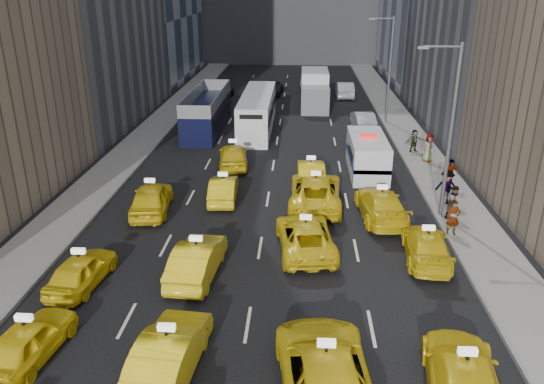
{
  "coord_description": "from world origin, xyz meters",
  "views": [
    {
      "loc": [
        1.76,
        -14.12,
        11.7
      ],
      "look_at": [
        0.45,
        10.09,
        2.0
      ],
      "focal_mm": 35.0,
      "sensor_mm": 36.0,
      "label": 1
    }
  ],
  "objects": [
    {
      "name": "taxi_17",
      "position": [
        2.49,
        16.53,
        0.75
      ],
      "size": [
        1.72,
        4.58,
        1.49
      ],
      "primitive_type": "imported",
      "rotation": [
        0.0,
        0.0,
        3.17
      ],
      "color": "yellow",
      "rests_on": "ground"
    },
    {
      "name": "taxi_4",
      "position": [
        -7.01,
        -0.23,
        0.68
      ],
      "size": [
        2.15,
        4.2,
        1.37
      ],
      "primitive_type": "imported",
      "rotation": [
        0.0,
        0.0,
        3.01
      ],
      "color": "yellow",
      "rests_on": "ground"
    },
    {
      "name": "taxi_10",
      "position": [
        2.12,
        7.89,
        0.73
      ],
      "size": [
        3.05,
        5.51,
        1.46
      ],
      "primitive_type": "imported",
      "rotation": [
        0.0,
        0.0,
        3.26
      ],
      "color": "yellow",
      "rests_on": "ground"
    },
    {
      "name": "sidewalk_east",
      "position": [
        10.5,
        25.0,
        0.07
      ],
      "size": [
        3.0,
        90.0,
        0.15
      ],
      "primitive_type": "cube",
      "color": "gray",
      "rests_on": "ground"
    },
    {
      "name": "pedestrian_2",
      "position": [
        9.92,
        13.56,
        1.12
      ],
      "size": [
        1.35,
        0.93,
        1.93
      ],
      "primitive_type": "imported",
      "rotation": [
        0.0,
        0.0,
        -0.36
      ],
      "color": "gray",
      "rests_on": "sidewalk_east"
    },
    {
      "name": "pedestrian_0",
      "position": [
        9.26,
        9.62,
        1.04
      ],
      "size": [
        0.67,
        0.46,
        1.78
      ],
      "primitive_type": "imported",
      "rotation": [
        0.0,
        0.0,
        0.05
      ],
      "color": "gray",
      "rests_on": "sidewalk_east"
    },
    {
      "name": "sidewalk_west",
      "position": [
        -10.5,
        25.0,
        0.07
      ],
      "size": [
        3.0,
        90.0,
        0.15
      ],
      "primitive_type": "cube",
      "color": "gray",
      "rests_on": "ground"
    },
    {
      "name": "streetlight_far",
      "position": [
        9.18,
        32.0,
        4.92
      ],
      "size": [
        2.15,
        0.22,
        9.0
      ],
      "color": "#595B60",
      "rests_on": "ground"
    },
    {
      "name": "city_bus",
      "position": [
        -1.81,
        29.31,
        1.49
      ],
      "size": [
        2.74,
        11.75,
        3.02
      ],
      "rotation": [
        0.0,
        0.0,
        0.03
      ],
      "color": "white",
      "rests_on": "ground"
    },
    {
      "name": "taxi_15",
      "position": [
        6.1,
        11.7,
        0.77
      ],
      "size": [
        2.53,
        5.43,
        1.53
      ],
      "primitive_type": "imported",
      "rotation": [
        0.0,
        0.0,
        3.21
      ],
      "color": "yellow",
      "rests_on": "ground"
    },
    {
      "name": "misc_car_3",
      "position": [
        -1.32,
        44.03,
        0.84
      ],
      "size": [
        2.41,
        5.07,
        1.67
      ],
      "primitive_type": "imported",
      "rotation": [
        0.0,
        0.0,
        3.05
      ],
      "color": "black",
      "rests_on": "ground"
    },
    {
      "name": "taxi_7",
      "position": [
        6.74,
        -1.34,
        0.76
      ],
      "size": [
        2.8,
        5.44,
        1.51
      ],
      "primitive_type": "imported",
      "rotation": [
        0.0,
        0.0,
        3.01
      ],
      "color": "yellow",
      "rests_on": "ground"
    },
    {
      "name": "pedestrian_3",
      "position": [
        10.66,
        15.83,
        1.07
      ],
      "size": [
        1.16,
        0.73,
        1.84
      ],
      "primitive_type": "imported",
      "rotation": [
        0.0,
        0.0,
        0.24
      ],
      "color": "gray",
      "rests_on": "sidewalk_east"
    },
    {
      "name": "pedestrian_4",
      "position": [
        10.56,
        21.03,
        1.1
      ],
      "size": [
        1.04,
        0.75,
        1.9
      ],
      "primitive_type": "imported",
      "rotation": [
        0.0,
        0.0,
        0.29
      ],
      "color": "gray",
      "rests_on": "sidewalk_east"
    },
    {
      "name": "nypd_van",
      "position": [
        6.17,
        18.92,
        1.15
      ],
      "size": [
        2.44,
        5.95,
        2.53
      ],
      "rotation": [
        0.0,
        0.0,
        -0.03
      ],
      "color": "white",
      "rests_on": "ground"
    },
    {
      "name": "misc_car_2",
      "position": [
        2.86,
        46.86,
        0.78
      ],
      "size": [
        2.54,
        5.53,
        1.57
      ],
      "primitive_type": "imported",
      "rotation": [
        0.0,
        0.0,
        3.21
      ],
      "color": "slate",
      "rests_on": "ground"
    },
    {
      "name": "curb_east",
      "position": [
        9.05,
        25.0,
        0.09
      ],
      "size": [
        0.15,
        90.0,
        0.18
      ],
      "primitive_type": "cube",
      "color": "slate",
      "rests_on": "ground"
    },
    {
      "name": "pedestrian_1",
      "position": [
        9.85,
        11.6,
        1.04
      ],
      "size": [
        0.98,
        0.77,
        1.77
      ],
      "primitive_type": "imported",
      "rotation": [
        0.0,
        0.0,
        0.4
      ],
      "color": "gray",
      "rests_on": "sidewalk_east"
    },
    {
      "name": "streetlight_near",
      "position": [
        9.18,
        12.0,
        4.92
      ],
      "size": [
        2.15,
        0.22,
        9.0
      ],
      "color": "#595B60",
      "rests_on": "ground"
    },
    {
      "name": "pedestrian_5",
      "position": [
        10.02,
        23.19,
        0.96
      ],
      "size": [
        1.54,
        1.0,
        1.61
      ],
      "primitive_type": "imported",
      "rotation": [
        0.0,
        0.0,
        0.41
      ],
      "color": "gray",
      "rests_on": "sidewalk_east"
    },
    {
      "name": "taxi_8",
      "position": [
        -7.05,
        4.33,
        0.68
      ],
      "size": [
        2.06,
        4.14,
        1.36
      ],
      "primitive_type": "imported",
      "rotation": [
        0.0,
        0.0,
        3.02
      ],
      "color": "yellow",
      "rests_on": "ground"
    },
    {
      "name": "taxi_11",
      "position": [
        7.53,
        7.3,
        0.67
      ],
      "size": [
        2.26,
        4.78,
        1.35
      ],
      "primitive_type": "imported",
      "rotation": [
        0.0,
        0.0,
        3.06
      ],
      "color": "yellow",
      "rests_on": "ground"
    },
    {
      "name": "misc_car_1",
      "position": [
        -6.82,
        41.52,
        0.77
      ],
      "size": [
        2.57,
        5.57,
        1.55
      ],
      "primitive_type": "imported",
      "rotation": [
        0.0,
        0.0,
        3.14
      ],
      "color": "black",
      "rests_on": "ground"
    },
    {
      "name": "misc_car_4",
      "position": [
        6.47,
        43.07,
        0.82
      ],
      "size": [
        1.78,
        5.01,
        1.65
      ],
      "primitive_type": "imported",
      "rotation": [
        0.0,
        0.0,
        3.15
      ],
      "color": "#9EA0A6",
      "rests_on": "ground"
    },
    {
      "name": "box_truck",
      "position": [
        3.14,
        38.03,
        1.71
      ],
      "size": [
        3.58,
        7.88,
        3.48
      ],
      "rotation": [
        0.0,
        0.0,
        -0.13
      ],
      "color": "silver",
      "rests_on": "ground"
    },
    {
      "name": "ground",
      "position": [
        0.0,
        0.0,
        0.0
      ],
      "size": [
        160.0,
        160.0,
        0.0
      ],
      "primitive_type": "plane",
      "color": "black",
      "rests_on": "ground"
    },
    {
      "name": "taxi_9",
      "position": [
        -2.46,
        5.35,
        0.77
      ],
      "size": [
        1.98,
        4.77,
        1.54
      ],
      "primitive_type": "imported",
      "rotation": [
        0.0,
        0.0,
        3.06
      ],
      "color": "yellow",
      "rests_on": "ground"
    },
    {
      "name": "misc_car_0",
      "position": [
        7.08,
        29.96,
        0.75
      ],
      "size": [
        1.86,
        4.65,
        1.5
      ],
      "primitive_type": "imported",
      "rotation": [
        0.0,
        0.0,
        3.2
      ],
      "color": "#A5A7AC",
      "rests_on": "ground"
    },
    {
      "name": "taxi_12",
      "position": [
        -6.15,
        11.81,
        0.8
      ],
      "size": [
        2.41,
        4.9,
        1.61
      ],
      "primitive_type": "imported",
      "rotation": [
        0.0,
        0.0,
        3.25
      ],
      "color": "yellow",
      "rests_on": "ground"
    },
    {
      "name": "curb_west",
      "position": [
        -9.05,
        25.0,
        0.09
      ],
      "size": [
        0.15,
        90.0,
        0.18
      ],
      "primitive_type": "cube",
      "color": "slate",
      "rests_on": "ground"
    },
    {
      "name": "taxi_5",
      "position": [
        -2.22,
        -0.74,
        0.78
      ],
      "size": [
        2.09,
        4.87,
        1.56
      ],
      "primitive_type": "imported",
      "rotation": [
        0.0,
        0.0,
        3.05
      ],
      "color": "yellow",
      "rests_on": "ground"
    },
    {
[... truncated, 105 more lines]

